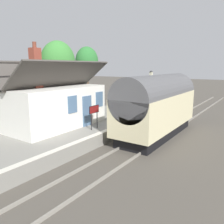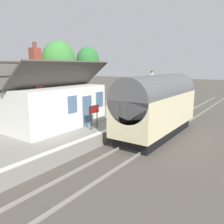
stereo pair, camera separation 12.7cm
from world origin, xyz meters
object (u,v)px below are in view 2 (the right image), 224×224
(station_building, at_px, (52,104))
(bench_near_building, at_px, (127,108))
(planter_edge_near, at_px, (139,100))
(station_sign_board, at_px, (94,111))
(planter_by_door, at_px, (139,101))
(planter_edge_far, at_px, (136,99))
(tree_behind_building, at_px, (88,62))
(train, at_px, (158,105))
(lamp_post_platform, at_px, (151,83))
(bench_mid_platform, at_px, (154,101))
(tree_distant, at_px, (59,63))

(station_building, distance_m, bench_near_building, 7.01)
(planter_edge_near, relative_size, station_sign_board, 0.48)
(planter_by_door, height_order, planter_edge_far, planter_by_door)
(station_building, height_order, planter_by_door, station_building)
(station_building, relative_size, tree_behind_building, 1.00)
(station_building, relative_size, planter_edge_near, 9.51)
(station_sign_board, bearing_deg, train, -41.36)
(bench_near_building, distance_m, lamp_post_platform, 3.52)
(planter_edge_near, relative_size, lamp_post_platform, 0.20)
(bench_mid_platform, bearing_deg, planter_edge_near, 82.54)
(bench_near_building, height_order, planter_edge_near, bench_near_building)
(bench_near_building, distance_m, tree_distant, 7.53)
(bench_mid_platform, bearing_deg, tree_distant, 140.65)
(planter_edge_far, relative_size, station_sign_board, 0.48)
(planter_edge_far, bearing_deg, planter_edge_near, -140.93)
(bench_near_building, bearing_deg, planter_by_door, 13.53)
(bench_mid_platform, height_order, planter_edge_far, bench_mid_platform)
(station_building, distance_m, bench_mid_platform, 12.03)
(tree_behind_building, bearing_deg, station_building, -151.04)
(bench_mid_platform, bearing_deg, tree_behind_building, 96.55)
(station_building, distance_m, tree_distant, 6.44)
(lamp_post_platform, bearing_deg, station_sign_board, 179.17)
(train, bearing_deg, planter_edge_far, 36.14)
(planter_edge_near, distance_m, tree_behind_building, 7.82)
(bench_near_building, height_order, station_sign_board, station_sign_board)
(bench_mid_platform, relative_size, planter_edge_far, 1.88)
(planter_by_door, xyz_separation_m, planter_edge_far, (3.03, 1.97, -0.20))
(train, bearing_deg, lamp_post_platform, 29.85)
(tree_distant, relative_size, tree_behind_building, 1.00)
(train, height_order, tree_distant, tree_distant)
(planter_edge_near, xyz_separation_m, tree_behind_building, (-1.19, 6.45, 4.25))
(bench_near_building, height_order, planter_by_door, planter_by_door)
(train, height_order, planter_edge_far, train)
(lamp_post_platform, bearing_deg, train, -150.15)
(train, relative_size, lamp_post_platform, 2.31)
(station_building, xyz_separation_m, planter_edge_near, (12.01, -0.47, -1.13))
(planter_by_door, distance_m, planter_edge_near, 1.67)
(tree_distant, bearing_deg, bench_near_building, -68.79)
(planter_edge_near, height_order, planter_edge_far, planter_edge_near)
(bench_mid_platform, relative_size, station_sign_board, 0.90)
(planter_edge_far, relative_size, tree_behind_building, 0.10)
(bench_mid_platform, height_order, tree_behind_building, tree_behind_building)
(planter_by_door, bearing_deg, tree_distant, 141.01)
(planter_edge_near, xyz_separation_m, station_sign_board, (-11.11, -2.56, 0.82))
(train, xyz_separation_m, tree_behind_building, (6.55, 11.98, 3.20))
(planter_by_door, bearing_deg, lamp_post_platform, -123.26)
(tree_distant, bearing_deg, planter_by_door, -38.99)
(planter_edge_near, distance_m, tree_distant, 9.73)
(planter_edge_far, bearing_deg, tree_behind_building, 117.58)
(bench_mid_platform, xyz_separation_m, tree_behind_building, (-0.95, 8.28, 4.14))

